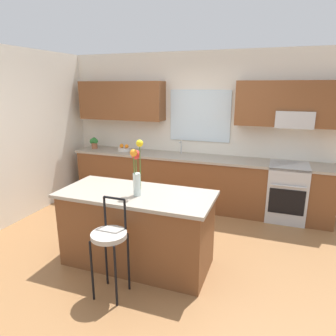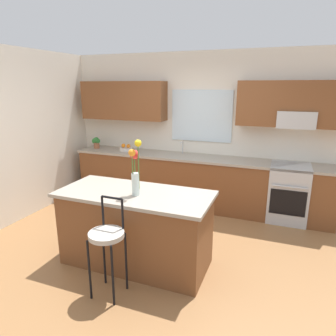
# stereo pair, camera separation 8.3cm
# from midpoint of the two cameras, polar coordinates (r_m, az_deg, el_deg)

# --- Properties ---
(ground_plane) EXTENTS (14.00, 14.00, 0.00)m
(ground_plane) POSITION_cam_midpoint_polar(r_m,az_deg,el_deg) (4.15, -2.20, -15.50)
(ground_plane) COLOR olive
(wall_left) EXTENTS (0.12, 4.60, 2.70)m
(wall_left) POSITION_cam_midpoint_polar(r_m,az_deg,el_deg) (5.37, -27.34, 5.33)
(wall_left) COLOR silver
(wall_left) RESTS_ON ground
(back_wall_assembly) EXTENTS (5.60, 0.50, 2.70)m
(back_wall_assembly) POSITION_cam_midpoint_polar(r_m,az_deg,el_deg) (5.48, 5.87, 8.75)
(back_wall_assembly) COLOR silver
(back_wall_assembly) RESTS_ON ground
(counter_run) EXTENTS (4.56, 0.64, 0.92)m
(counter_run) POSITION_cam_midpoint_polar(r_m,az_deg,el_deg) (5.43, 4.49, -2.50)
(counter_run) COLOR brown
(counter_run) RESTS_ON ground
(sink_faucet) EXTENTS (0.02, 0.13, 0.23)m
(sink_faucet) POSITION_cam_midpoint_polar(r_m,az_deg,el_deg) (5.50, 2.03, 4.17)
(sink_faucet) COLOR #B7BABC
(sink_faucet) RESTS_ON counter_run
(oven_range) EXTENTS (0.60, 0.64, 0.92)m
(oven_range) POSITION_cam_midpoint_polar(r_m,az_deg,el_deg) (5.24, 21.07, -4.26)
(oven_range) COLOR #B7BABC
(oven_range) RESTS_ON ground
(kitchen_island) EXTENTS (1.82, 0.82, 0.92)m
(kitchen_island) POSITION_cam_midpoint_polar(r_m,az_deg,el_deg) (3.73, -6.53, -11.25)
(kitchen_island) COLOR brown
(kitchen_island) RESTS_ON ground
(bar_stool_near) EXTENTS (0.36, 0.36, 1.04)m
(bar_stool_near) POSITION_cam_midpoint_polar(r_m,az_deg,el_deg) (3.17, -11.74, -13.06)
(bar_stool_near) COLOR black
(bar_stool_near) RESTS_ON ground
(flower_vase) EXTENTS (0.16, 0.16, 0.64)m
(flower_vase) POSITION_cam_midpoint_polar(r_m,az_deg,el_deg) (3.37, -6.66, -0.04)
(flower_vase) COLOR silver
(flower_vase) RESTS_ON kitchen_island
(fruit_bowl_oranges) EXTENTS (0.24, 0.24, 0.13)m
(fruit_bowl_oranges) POSITION_cam_midpoint_polar(r_m,az_deg,el_deg) (5.82, -8.68, 3.63)
(fruit_bowl_oranges) COLOR silver
(fruit_bowl_oranges) RESTS_ON counter_run
(potted_plant_small) EXTENTS (0.19, 0.13, 0.22)m
(potted_plant_small) POSITION_cam_midpoint_polar(r_m,az_deg,el_deg) (6.14, -14.18, 4.75)
(potted_plant_small) COLOR #9E5B3D
(potted_plant_small) RESTS_ON counter_run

